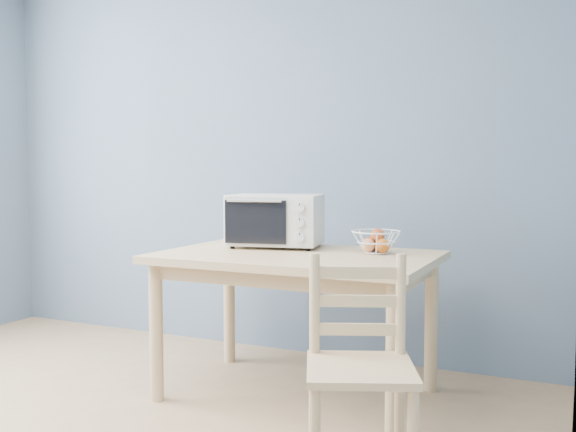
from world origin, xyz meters
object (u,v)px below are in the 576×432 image
at_px(toaster_oven, 272,219).
at_px(dining_table, 297,273).
at_px(dining_chair, 359,371).
at_px(fruit_basket, 376,241).

bearing_deg(toaster_oven, dining_table, -50.46).
xyz_separation_m(toaster_oven, dining_chair, (0.83, -0.93, -0.49)).
relative_size(dining_table, dining_chair, 1.65).
relative_size(fruit_basket, dining_chair, 0.38).
height_order(fruit_basket, dining_chair, fruit_basket).
bearing_deg(dining_table, fruit_basket, 23.89).
bearing_deg(toaster_oven, dining_chair, -59.75).
bearing_deg(dining_chair, fruit_basket, 80.81).
xyz_separation_m(fruit_basket, dining_chair, (0.22, -0.90, -0.39)).
xyz_separation_m(dining_table, toaster_oven, (-0.24, 0.19, 0.26)).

